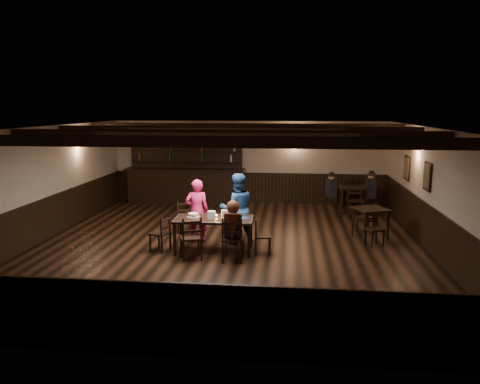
# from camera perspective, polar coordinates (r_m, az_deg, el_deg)

# --- Properties ---
(ground) EXTENTS (10.00, 10.00, 0.00)m
(ground) POSITION_cam_1_polar(r_m,az_deg,el_deg) (10.92, -1.32, -6.44)
(ground) COLOR black
(ground) RESTS_ON ground
(room_shell) EXTENTS (9.02, 10.02, 2.71)m
(room_shell) POSITION_cam_1_polar(r_m,az_deg,el_deg) (10.58, -1.28, 2.70)
(room_shell) COLOR beige
(room_shell) RESTS_ON ground
(dining_table) EXTENTS (1.74, 0.91, 0.75)m
(dining_table) POSITION_cam_1_polar(r_m,az_deg,el_deg) (10.28, -3.22, -3.59)
(dining_table) COLOR black
(dining_table) RESTS_ON ground
(chair_near_left) EXTENTS (0.55, 0.54, 0.93)m
(chair_near_left) POSITION_cam_1_polar(r_m,az_deg,el_deg) (9.74, -5.93, -5.26)
(chair_near_left) COLOR black
(chair_near_left) RESTS_ON ground
(chair_near_right) EXTENTS (0.45, 0.43, 0.94)m
(chair_near_right) POSITION_cam_1_polar(r_m,az_deg,el_deg) (9.57, -0.91, -5.44)
(chair_near_right) COLOR black
(chair_near_right) RESTS_ON ground
(chair_end_left) EXTENTS (0.47, 0.48, 0.81)m
(chair_end_left) POSITION_cam_1_polar(r_m,az_deg,el_deg) (10.44, -9.42, -4.67)
(chair_end_left) COLOR black
(chair_end_left) RESTS_ON ground
(chair_end_right) EXTENTS (0.39, 0.40, 0.80)m
(chair_end_right) POSITION_cam_1_polar(r_m,az_deg,el_deg) (10.14, 2.40, -5.03)
(chair_end_right) COLOR black
(chair_end_right) RESTS_ON ground
(chair_far_pushed) EXTENTS (0.53, 0.52, 0.84)m
(chair_far_pushed) POSITION_cam_1_polar(r_m,az_deg,el_deg) (11.79, -6.65, -2.78)
(chair_far_pushed) COLOR black
(chair_far_pushed) RESTS_ON ground
(woman_pink) EXTENTS (0.62, 0.48, 1.50)m
(woman_pink) POSITION_cam_1_polar(r_m,az_deg,el_deg) (11.01, -5.26, -2.30)
(woman_pink) COLOR #EE2C4F
(woman_pink) RESTS_ON ground
(man_blue) EXTENTS (0.97, 0.86, 1.66)m
(man_blue) POSITION_cam_1_polar(r_m,az_deg,el_deg) (10.83, -0.38, -2.05)
(man_blue) COLOR navy
(man_blue) RESTS_ON ground
(seated_person) EXTENTS (0.35, 0.52, 0.85)m
(seated_person) POSITION_cam_1_polar(r_m,az_deg,el_deg) (9.56, -0.86, -3.63)
(seated_person) COLOR black
(seated_person) RESTS_ON ground
(cake) EXTENTS (0.28, 0.28, 0.09)m
(cake) POSITION_cam_1_polar(r_m,az_deg,el_deg) (10.39, -5.73, -2.84)
(cake) COLOR white
(cake) RESTS_ON dining_table
(plate_stack_a) EXTENTS (0.18, 0.18, 0.17)m
(plate_stack_a) POSITION_cam_1_polar(r_m,az_deg,el_deg) (10.18, -3.50, -2.81)
(plate_stack_a) COLOR white
(plate_stack_a) RESTS_ON dining_table
(plate_stack_b) EXTENTS (0.16, 0.16, 0.18)m
(plate_stack_b) POSITION_cam_1_polar(r_m,az_deg,el_deg) (10.21, -1.88, -2.72)
(plate_stack_b) COLOR white
(plate_stack_b) RESTS_ON dining_table
(tea_light) EXTENTS (0.05, 0.05, 0.06)m
(tea_light) POSITION_cam_1_polar(r_m,az_deg,el_deg) (10.37, -2.89, -2.92)
(tea_light) COLOR #A5A8AD
(tea_light) RESTS_ON dining_table
(salt_shaker) EXTENTS (0.04, 0.04, 0.10)m
(salt_shaker) POSITION_cam_1_polar(r_m,az_deg,el_deg) (10.16, -1.41, -3.03)
(salt_shaker) COLOR silver
(salt_shaker) RESTS_ON dining_table
(pepper_shaker) EXTENTS (0.04, 0.04, 0.09)m
(pepper_shaker) POSITION_cam_1_polar(r_m,az_deg,el_deg) (10.10, -1.10, -3.13)
(pepper_shaker) COLOR #A5A8AD
(pepper_shaker) RESTS_ON dining_table
(drink_glass) EXTENTS (0.08, 0.08, 0.12)m
(drink_glass) POSITION_cam_1_polar(r_m,az_deg,el_deg) (10.32, -1.23, -2.76)
(drink_glass) COLOR silver
(drink_glass) RESTS_ON dining_table
(menu_red) EXTENTS (0.28, 0.21, 0.00)m
(menu_red) POSITION_cam_1_polar(r_m,az_deg,el_deg) (10.09, -0.68, -3.40)
(menu_red) COLOR maroon
(menu_red) RESTS_ON dining_table
(menu_blue) EXTENTS (0.42, 0.38, 0.00)m
(menu_blue) POSITION_cam_1_polar(r_m,az_deg,el_deg) (10.30, 0.17, -3.11)
(menu_blue) COLOR navy
(menu_blue) RESTS_ON dining_table
(bar_counter) EXTENTS (3.95, 0.70, 2.20)m
(bar_counter) POSITION_cam_1_polar(r_m,az_deg,el_deg) (15.66, -6.66, 1.35)
(bar_counter) COLOR black
(bar_counter) RESTS_ON ground
(back_table_a) EXTENTS (0.95, 0.95, 0.75)m
(back_table_a) POSITION_cam_1_polar(r_m,az_deg,el_deg) (11.70, 15.65, -2.44)
(back_table_a) COLOR black
(back_table_a) RESTS_ON ground
(back_table_b) EXTENTS (0.92, 0.92, 0.75)m
(back_table_b) POSITION_cam_1_polar(r_m,az_deg,el_deg) (14.67, 13.52, 0.24)
(back_table_b) COLOR black
(back_table_b) RESTS_ON ground
(bg_patron_left) EXTENTS (0.32, 0.42, 0.77)m
(bg_patron_left) POSITION_cam_1_polar(r_m,az_deg,el_deg) (14.30, 11.05, 0.89)
(bg_patron_left) COLOR black
(bg_patron_left) RESTS_ON ground
(bg_patron_right) EXTENTS (0.26, 0.41, 0.81)m
(bg_patron_right) POSITION_cam_1_polar(r_m,az_deg,el_deg) (14.51, 15.68, 0.92)
(bg_patron_right) COLOR black
(bg_patron_right) RESTS_ON ground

